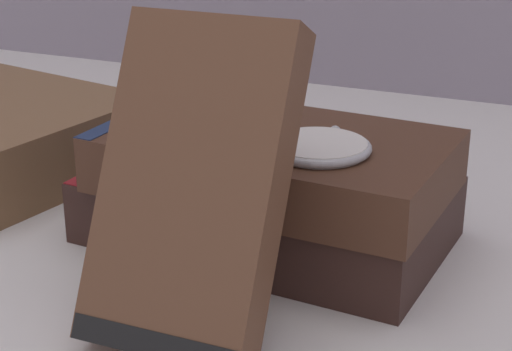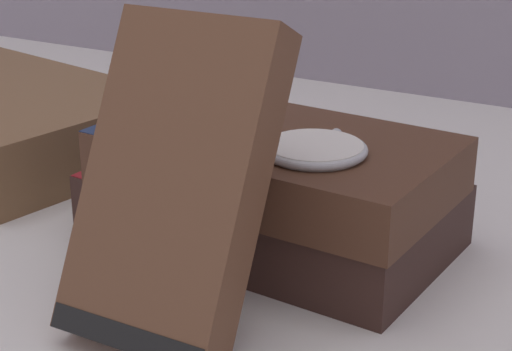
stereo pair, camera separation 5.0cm
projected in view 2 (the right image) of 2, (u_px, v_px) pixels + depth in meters
ground_plane at (244, 272)px, 0.49m from camera, size 3.00×3.00×0.00m
book_flat_bottom at (263, 208)px, 0.53m from camera, size 0.22×0.14×0.04m
book_flat_top at (268, 159)px, 0.51m from camera, size 0.21×0.13×0.03m
book_leaning_front at (166, 192)px, 0.41m from camera, size 0.09×0.10×0.16m
pocket_watch at (315, 149)px, 0.46m from camera, size 0.06×0.06×0.01m
reading_glasses at (257, 145)px, 0.69m from camera, size 0.09×0.04×0.00m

